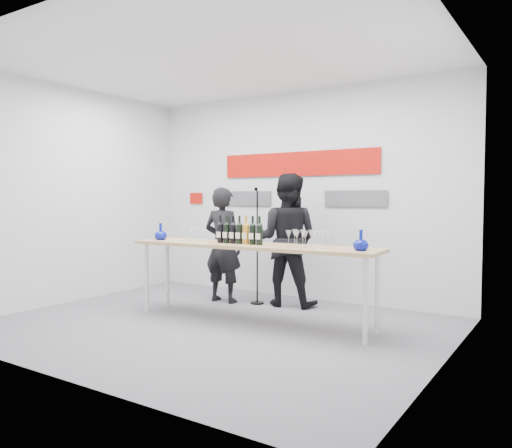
% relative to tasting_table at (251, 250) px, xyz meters
% --- Properties ---
extents(ground, '(5.00, 5.00, 0.00)m').
position_rel_tasting_table_xyz_m(ground, '(-0.27, -0.36, -0.85)').
color(ground, slate).
rests_on(ground, ground).
extents(back_wall, '(5.00, 0.04, 3.00)m').
position_rel_tasting_table_xyz_m(back_wall, '(-0.27, 1.64, 0.65)').
color(back_wall, silver).
rests_on(back_wall, ground).
extents(signage, '(3.38, 0.02, 0.79)m').
position_rel_tasting_table_xyz_m(signage, '(-0.33, 1.61, 0.96)').
color(signage, red).
rests_on(signage, back_wall).
extents(tasting_table, '(3.09, 0.78, 0.92)m').
position_rel_tasting_table_xyz_m(tasting_table, '(0.00, 0.00, 0.00)').
color(tasting_table, '#D9B375').
rests_on(tasting_table, ground).
extents(wine_bottles, '(0.62, 0.11, 0.33)m').
position_rel_tasting_table_xyz_m(wine_bottles, '(-0.15, -0.03, 0.23)').
color(wine_bottles, black).
rests_on(wine_bottles, tasting_table).
extents(decanter_left, '(0.16, 0.16, 0.21)m').
position_rel_tasting_table_xyz_m(decanter_left, '(-1.32, -0.12, 0.18)').
color(decanter_left, '#081494').
rests_on(decanter_left, tasting_table).
extents(decanter_right, '(0.16, 0.16, 0.21)m').
position_rel_tasting_table_xyz_m(decanter_right, '(1.33, 0.03, 0.18)').
color(decanter_right, '#081494').
rests_on(decanter_right, tasting_table).
extents(glasses_left, '(0.27, 0.23, 0.18)m').
position_rel_tasting_table_xyz_m(glasses_left, '(-0.83, -0.05, 0.16)').
color(glasses_left, silver).
rests_on(glasses_left, tasting_table).
extents(glasses_right, '(0.47, 0.25, 0.18)m').
position_rel_tasting_table_xyz_m(glasses_right, '(0.72, 0.04, 0.16)').
color(glasses_right, silver).
rests_on(glasses_right, tasting_table).
extents(presenter_left, '(0.60, 0.41, 1.60)m').
position_rel_tasting_table_xyz_m(presenter_left, '(-0.98, 0.75, -0.05)').
color(presenter_left, black).
rests_on(presenter_left, ground).
extents(presenter_right, '(0.98, 0.82, 1.78)m').
position_rel_tasting_table_xyz_m(presenter_right, '(-0.11, 1.05, 0.04)').
color(presenter_right, black).
rests_on(presenter_right, ground).
extents(mic_stand, '(0.19, 0.19, 1.60)m').
position_rel_tasting_table_xyz_m(mic_stand, '(-0.50, 0.90, -0.36)').
color(mic_stand, black).
rests_on(mic_stand, ground).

